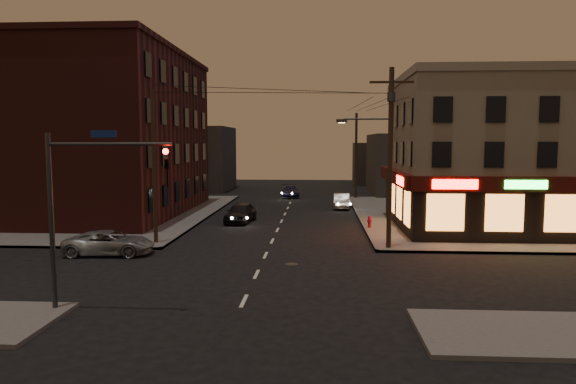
# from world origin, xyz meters

# --- Properties ---
(ground) EXTENTS (120.00, 120.00, 0.00)m
(ground) POSITION_xyz_m (0.00, 0.00, 0.00)
(ground) COLOR black
(ground) RESTS_ON ground
(sidewalk_ne) EXTENTS (24.00, 28.00, 0.15)m
(sidewalk_ne) POSITION_xyz_m (18.00, 19.00, 0.07)
(sidewalk_ne) COLOR #514F4C
(sidewalk_ne) RESTS_ON ground
(sidewalk_nw) EXTENTS (24.00, 28.00, 0.15)m
(sidewalk_nw) POSITION_xyz_m (-18.00, 19.00, 0.07)
(sidewalk_nw) COLOR #514F4C
(sidewalk_nw) RESTS_ON ground
(pizza_building) EXTENTS (15.85, 12.85, 10.50)m
(pizza_building) POSITION_xyz_m (15.93, 13.43, 5.35)
(pizza_building) COLOR gray
(pizza_building) RESTS_ON sidewalk_ne
(brick_apartment) EXTENTS (12.00, 20.00, 13.00)m
(brick_apartment) POSITION_xyz_m (-14.50, 19.00, 6.65)
(brick_apartment) COLOR #491A17
(brick_apartment) RESTS_ON sidewalk_nw
(bg_building_ne_a) EXTENTS (10.00, 12.00, 7.00)m
(bg_building_ne_a) POSITION_xyz_m (14.00, 38.00, 3.50)
(bg_building_ne_a) COLOR #3F3D3A
(bg_building_ne_a) RESTS_ON ground
(bg_building_nw) EXTENTS (9.00, 10.00, 8.00)m
(bg_building_nw) POSITION_xyz_m (-13.00, 42.00, 4.00)
(bg_building_nw) COLOR #3F3D3A
(bg_building_nw) RESTS_ON ground
(bg_building_ne_b) EXTENTS (8.00, 8.00, 6.00)m
(bg_building_ne_b) POSITION_xyz_m (12.00, 52.00, 3.00)
(bg_building_ne_b) COLOR #3F3D3A
(bg_building_ne_b) RESTS_ON ground
(utility_pole_main) EXTENTS (4.20, 0.44, 10.00)m
(utility_pole_main) POSITION_xyz_m (6.68, 5.80, 5.76)
(utility_pole_main) COLOR #382619
(utility_pole_main) RESTS_ON sidewalk_ne
(utility_pole_far) EXTENTS (0.26, 0.26, 9.00)m
(utility_pole_far) POSITION_xyz_m (6.80, 32.00, 4.65)
(utility_pole_far) COLOR #382619
(utility_pole_far) RESTS_ON sidewalk_ne
(utility_pole_west) EXTENTS (0.24, 0.24, 9.00)m
(utility_pole_west) POSITION_xyz_m (-6.80, 6.50, 4.65)
(utility_pole_west) COLOR #382619
(utility_pole_west) RESTS_ON sidewalk_nw
(traffic_signal) EXTENTS (4.49, 0.32, 6.47)m
(traffic_signal) POSITION_xyz_m (-5.57, -5.60, 4.16)
(traffic_signal) COLOR #333538
(traffic_signal) RESTS_ON ground
(suv_cross) EXTENTS (4.81, 2.43, 1.30)m
(suv_cross) POSITION_xyz_m (-8.44, 3.67, 0.65)
(suv_cross) COLOR gray
(suv_cross) RESTS_ON ground
(sedan_near) EXTENTS (2.24, 4.53, 1.49)m
(sedan_near) POSITION_xyz_m (-3.07, 15.31, 0.74)
(sedan_near) COLOR black
(sedan_near) RESTS_ON ground
(sedan_mid) EXTENTS (1.68, 4.22, 1.37)m
(sedan_mid) POSITION_xyz_m (4.99, 24.10, 0.68)
(sedan_mid) COLOR gray
(sedan_mid) RESTS_ON ground
(sedan_far) EXTENTS (2.29, 4.67, 1.31)m
(sedan_far) POSITION_xyz_m (-0.30, 33.52, 0.65)
(sedan_far) COLOR #1C1C39
(sedan_far) RESTS_ON ground
(fire_hydrant) EXTENTS (0.37, 0.37, 0.82)m
(fire_hydrant) POSITION_xyz_m (6.40, 12.59, 0.60)
(fire_hydrant) COLOR maroon
(fire_hydrant) RESTS_ON sidewalk_ne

